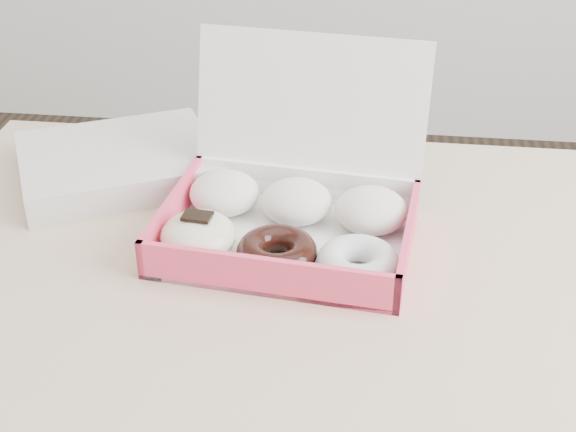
# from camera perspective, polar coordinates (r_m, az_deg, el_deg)

# --- Properties ---
(table) EXTENTS (1.20, 0.80, 0.75)m
(table) POSITION_cam_1_polar(r_m,az_deg,el_deg) (0.86, 9.00, -11.31)
(table) COLOR #D2AF8A
(table) RESTS_ON ground
(donut_box) EXTENTS (0.30, 0.28, 0.20)m
(donut_box) POSITION_cam_1_polar(r_m,az_deg,el_deg) (0.91, -0.00, 0.27)
(donut_box) COLOR white
(donut_box) RESTS_ON table
(newspapers) EXTENTS (0.30, 0.28, 0.04)m
(newspapers) POSITION_cam_1_polar(r_m,az_deg,el_deg) (1.06, -11.99, 3.72)
(newspapers) COLOR silver
(newspapers) RESTS_ON table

